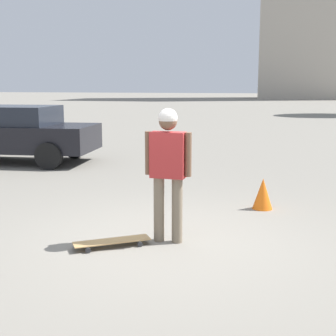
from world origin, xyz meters
The scene contains 5 objects.
ground_plane centered at (0.00, 0.00, 0.00)m, with size 220.00×220.00×0.00m, color gray.
person centered at (0.00, 0.00, 1.06)m, with size 0.25×0.62×1.76m.
skateboard centered at (-0.38, 0.65, 0.07)m, with size 0.75×0.95×0.08m.
car_parked_near centered at (5.25, 5.54, 0.78)m, with size 2.39×4.41×1.50m.
traffic_cone centered at (2.00, -1.12, 0.26)m, with size 0.34×0.34×0.52m.
Camera 1 is at (-5.77, -1.48, 2.06)m, focal length 50.00 mm.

